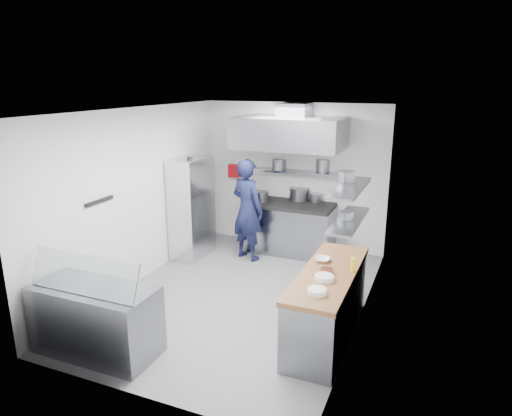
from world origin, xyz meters
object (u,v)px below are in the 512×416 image
at_px(chef, 247,210).
at_px(wire_rack, 192,208).
at_px(display_case, 96,320).
at_px(gas_range, 291,229).

bearing_deg(chef, wire_rack, 34.92).
distance_m(chef, display_case, 3.54).
bearing_deg(chef, gas_range, -115.54).
height_order(chef, display_case, chef).
xyz_separation_m(gas_range, wire_rack, (-1.63, -0.89, 0.48)).
xyz_separation_m(wire_rack, display_case, (0.53, -3.21, -0.50)).
relative_size(gas_range, chef, 0.86).
distance_m(gas_range, chef, 1.01).
height_order(wire_rack, display_case, wire_rack).
relative_size(chef, display_case, 1.24).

